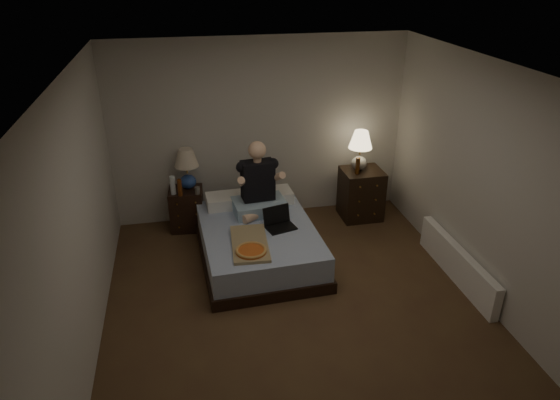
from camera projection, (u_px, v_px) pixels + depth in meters
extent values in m
cube|color=brown|center=(297.00, 307.00, 5.34)|extent=(4.00, 4.50, 0.00)
cube|color=white|center=(301.00, 72.00, 4.24)|extent=(4.00, 4.50, 0.00)
cube|color=beige|center=(260.00, 131.00, 6.77)|extent=(4.00, 0.00, 2.50)
cube|color=beige|center=(391.00, 378.00, 2.81)|extent=(4.00, 0.00, 2.50)
cube|color=beige|center=(80.00, 223.00, 4.43)|extent=(0.00, 4.50, 2.50)
cube|color=beige|center=(487.00, 186.00, 5.15)|extent=(0.00, 4.50, 2.50)
cube|color=#5271A5|center=(259.00, 243.00, 6.10)|extent=(1.41, 1.83, 0.44)
cube|color=black|center=(187.00, 209.00, 6.78)|extent=(0.47, 0.43, 0.58)
cube|color=black|center=(361.00, 194.00, 7.05)|extent=(0.55, 0.50, 0.71)
cylinder|color=white|center=(173.00, 185.00, 6.48)|extent=(0.07, 0.07, 0.25)
cylinder|color=#9F9F9B|center=(197.00, 191.00, 6.52)|extent=(0.07, 0.07, 0.10)
cylinder|color=#5D2B0D|center=(180.00, 188.00, 6.44)|extent=(0.06, 0.06, 0.23)
cylinder|color=#512A0B|center=(358.00, 166.00, 6.74)|extent=(0.06, 0.06, 0.23)
cube|color=white|center=(457.00, 264.00, 5.74)|extent=(0.10, 1.60, 0.40)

